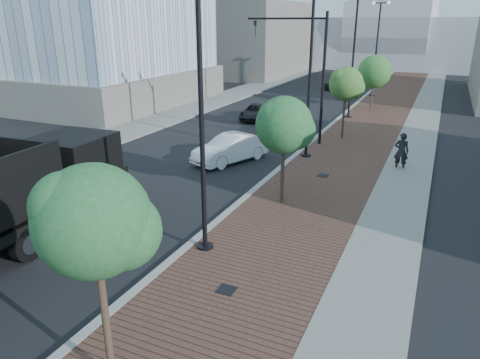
% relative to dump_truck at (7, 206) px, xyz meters
% --- Properties ---
extents(sidewalk, '(7.00, 140.00, 0.12)m').
position_rel_dump_truck_xyz_m(sidewalk, '(9.04, 32.59, -1.50)').
color(sidewalk, '#4C2D23').
rests_on(sidewalk, ground).
extents(concrete_strip, '(2.40, 140.00, 0.13)m').
position_rel_dump_truck_xyz_m(concrete_strip, '(11.74, 32.59, -1.50)').
color(concrete_strip, slate).
rests_on(concrete_strip, ground).
extents(curb, '(0.30, 140.00, 0.14)m').
position_rel_dump_truck_xyz_m(curb, '(5.54, 32.59, -1.49)').
color(curb, gray).
rests_on(curb, ground).
extents(west_sidewalk, '(4.00, 140.00, 0.12)m').
position_rel_dump_truck_xyz_m(west_sidewalk, '(-7.46, 32.59, -1.50)').
color(west_sidewalk, slate).
rests_on(west_sidewalk, ground).
extents(dump_truck, '(3.53, 13.84, 3.71)m').
position_rel_dump_truck_xyz_m(dump_truck, '(0.00, 0.00, 0.00)').
color(dump_truck, black).
rests_on(dump_truck, ground).
extents(white_sedan, '(3.24, 4.88, 1.52)m').
position_rel_dump_truck_xyz_m(white_sedan, '(2.52, 12.13, -0.80)').
color(white_sedan, white).
rests_on(white_sedan, ground).
extents(dark_car_mid, '(2.62, 4.48, 1.17)m').
position_rel_dump_truck_xyz_m(dark_car_mid, '(-0.59, 23.18, -0.98)').
color(dark_car_mid, black).
rests_on(dark_car_mid, ground).
extents(dark_car_far, '(3.49, 5.41, 1.46)m').
position_rel_dump_truck_xyz_m(dark_car_far, '(1.84, 42.95, -0.83)').
color(dark_car_far, black).
rests_on(dark_car_far, ground).
extents(pedestrian, '(0.74, 0.50, 2.02)m').
position_rel_dump_truck_xyz_m(pedestrian, '(11.30, 14.53, -0.55)').
color(pedestrian, black).
rests_on(pedestrian, ground).
extents(streetlight_1, '(1.44, 0.56, 9.21)m').
position_rel_dump_truck_xyz_m(streetlight_1, '(6.03, 2.59, 2.78)').
color(streetlight_1, black).
rests_on(streetlight_1, ground).
extents(streetlight_2, '(1.72, 0.56, 9.28)m').
position_rel_dump_truck_xyz_m(streetlight_2, '(6.14, 14.59, 3.26)').
color(streetlight_2, black).
rests_on(streetlight_2, ground).
extents(streetlight_3, '(1.44, 0.56, 9.21)m').
position_rel_dump_truck_xyz_m(streetlight_3, '(6.03, 26.59, 2.78)').
color(streetlight_3, black).
rests_on(streetlight_3, ground).
extents(streetlight_4, '(1.72, 0.56, 9.28)m').
position_rel_dump_truck_xyz_m(streetlight_4, '(6.14, 38.59, 3.26)').
color(streetlight_4, black).
rests_on(streetlight_4, ground).
extents(traffic_mast, '(5.09, 0.20, 8.00)m').
position_rel_dump_truck_xyz_m(traffic_mast, '(5.24, 17.59, 3.42)').
color(traffic_mast, black).
rests_on(traffic_mast, ground).
extents(tree_0, '(2.31, 2.24, 5.00)m').
position_rel_dump_truck_xyz_m(tree_0, '(7.19, -3.39, 2.30)').
color(tree_0, '#382619').
rests_on(tree_0, ground).
extents(tree_1, '(2.40, 2.35, 4.64)m').
position_rel_dump_truck_xyz_m(tree_1, '(7.19, 7.61, 1.89)').
color(tree_1, '#382619').
rests_on(tree_1, ground).
extents(tree_2, '(2.25, 2.18, 4.76)m').
position_rel_dump_truck_xyz_m(tree_2, '(7.19, 19.61, 2.09)').
color(tree_2, '#382619').
rests_on(tree_2, ground).
extents(tree_3, '(2.87, 2.87, 4.70)m').
position_rel_dump_truck_xyz_m(tree_3, '(7.19, 31.61, 1.70)').
color(tree_3, '#382619').
rests_on(tree_3, ground).
extents(tower_podium, '(19.00, 19.00, 3.00)m').
position_rel_dump_truck_xyz_m(tower_podium, '(-18.46, 24.59, -0.06)').
color(tower_podium, slate).
rests_on(tower_podium, ground).
extents(convention_center, '(50.00, 30.00, 50.00)m').
position_rel_dump_truck_xyz_m(convention_center, '(3.54, 77.59, 4.44)').
color(convention_center, '#A6AAB0').
rests_on(convention_center, ground).
extents(commercial_block_nw, '(14.00, 20.00, 10.00)m').
position_rel_dump_truck_xyz_m(commercial_block_nw, '(-14.46, 52.59, 3.44)').
color(commercial_block_nw, '#65615B').
rests_on(commercial_block_nw, ground).
extents(utility_cover_1, '(0.50, 0.50, 0.02)m').
position_rel_dump_truck_xyz_m(utility_cover_1, '(7.94, 0.59, -1.43)').
color(utility_cover_1, black).
rests_on(utility_cover_1, sidewalk).
extents(utility_cover_2, '(0.50, 0.50, 0.02)m').
position_rel_dump_truck_xyz_m(utility_cover_2, '(7.94, 11.59, -1.43)').
color(utility_cover_2, black).
rests_on(utility_cover_2, sidewalk).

